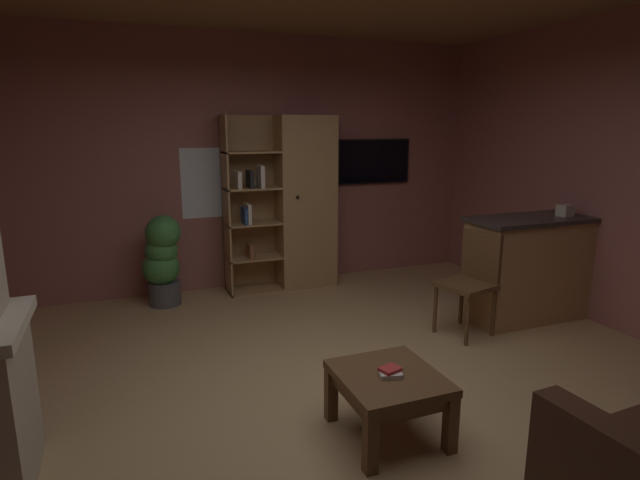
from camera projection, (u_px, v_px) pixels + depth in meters
floor at (341, 403)px, 3.50m from camera, size 5.71×5.70×0.02m
wall_back at (241, 164)px, 5.81m from camera, size 5.83×0.06×2.84m
window_pane_back at (211, 183)px, 5.70m from camera, size 0.65×0.01×0.77m
bookshelf_cabinet at (298, 204)px, 5.86m from camera, size 1.25×0.41×1.95m
kitchen_bar_counter at (536, 267)px, 4.97m from camera, size 1.42×0.57×1.00m
tissue_box at (565, 211)px, 4.86m from camera, size 0.13×0.13×0.11m
coffee_table at (388, 387)px, 3.06m from camera, size 0.59×0.64×0.40m
table_book_0 at (391, 374)px, 3.01m from camera, size 0.15×0.12×0.03m
table_book_1 at (390, 369)px, 3.02m from camera, size 0.14×0.12×0.02m
dining_chair at (472, 276)px, 4.58m from camera, size 0.51×0.51×0.92m
potted_floor_plant at (162, 258)px, 5.31m from camera, size 0.41×0.42×0.96m
wall_mounted_tv at (374, 161)px, 6.33m from camera, size 0.96×0.06×0.54m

